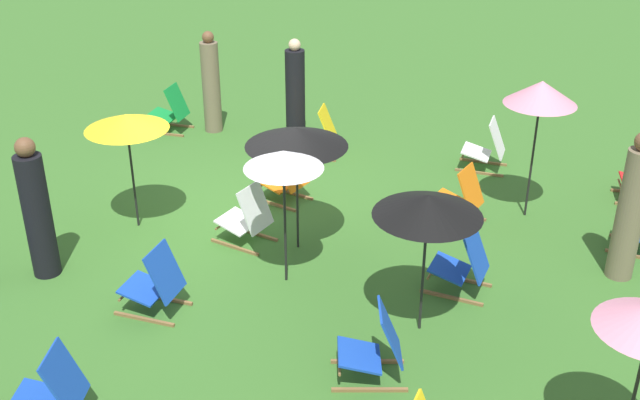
{
  "coord_description": "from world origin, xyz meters",
  "views": [
    {
      "loc": [
        8.77,
        3.91,
        5.16
      ],
      "look_at": [
        0.0,
        1.2,
        0.5
      ],
      "focal_mm": 43.53,
      "sensor_mm": 36.0,
      "label": 1
    }
  ],
  "objects_px": {
    "deckchair_0": "(319,134)",
    "deckchair_5": "(487,147)",
    "deckchair_14": "(155,283)",
    "person_1": "(211,85)",
    "deckchair_13": "(170,111)",
    "umbrella_2": "(296,137)",
    "umbrella_3": "(126,122)",
    "person_2": "(37,212)",
    "umbrella_4": "(284,160)",
    "umbrella_1": "(428,206)",
    "person_3": "(631,210)",
    "deckchair_10": "(463,264)",
    "umbrella_0": "(541,93)",
    "deckchair_4": "(460,198)",
    "deckchair_3": "(52,393)",
    "person_0": "(295,94)",
    "deckchair_1": "(286,178)",
    "deckchair_15": "(375,347)",
    "deckchair_2": "(247,218)"
  },
  "relations": [
    {
      "from": "deckchair_1",
      "to": "deckchair_10",
      "type": "relative_size",
      "value": 1.03
    },
    {
      "from": "deckchair_10",
      "to": "person_2",
      "type": "relative_size",
      "value": 0.46
    },
    {
      "from": "person_3",
      "to": "umbrella_2",
      "type": "bearing_deg",
      "value": 96.13
    },
    {
      "from": "deckchair_3",
      "to": "person_3",
      "type": "distance_m",
      "value": 6.69
    },
    {
      "from": "person_2",
      "to": "deckchair_3",
      "type": "bearing_deg",
      "value": 175.09
    },
    {
      "from": "deckchair_15",
      "to": "deckchair_2",
      "type": "bearing_deg",
      "value": -151.09
    },
    {
      "from": "deckchair_10",
      "to": "deckchair_13",
      "type": "bearing_deg",
      "value": -116.04
    },
    {
      "from": "deckchair_4",
      "to": "deckchair_10",
      "type": "xyz_separation_m",
      "value": [
        1.72,
        0.28,
        0.0
      ]
    },
    {
      "from": "person_1",
      "to": "person_2",
      "type": "xyz_separation_m",
      "value": [
        4.98,
        -0.01,
        0.01
      ]
    },
    {
      "from": "umbrella_3",
      "to": "person_1",
      "type": "relative_size",
      "value": 0.91
    },
    {
      "from": "deckchair_1",
      "to": "person_3",
      "type": "relative_size",
      "value": 0.45
    },
    {
      "from": "deckchair_3",
      "to": "person_2",
      "type": "bearing_deg",
      "value": -157.34
    },
    {
      "from": "umbrella_3",
      "to": "deckchair_4",
      "type": "bearing_deg",
      "value": 108.51
    },
    {
      "from": "deckchair_10",
      "to": "person_0",
      "type": "xyz_separation_m",
      "value": [
        -3.92,
        -3.41,
        0.46
      ]
    },
    {
      "from": "deckchair_2",
      "to": "umbrella_2",
      "type": "bearing_deg",
      "value": 111.13
    },
    {
      "from": "umbrella_3",
      "to": "person_2",
      "type": "relative_size",
      "value": 0.9
    },
    {
      "from": "umbrella_1",
      "to": "person_1",
      "type": "relative_size",
      "value": 0.92
    },
    {
      "from": "deckchair_0",
      "to": "umbrella_1",
      "type": "height_order",
      "value": "umbrella_1"
    },
    {
      "from": "person_3",
      "to": "umbrella_3",
      "type": "bearing_deg",
      "value": 94.33
    },
    {
      "from": "deckchair_4",
      "to": "deckchair_10",
      "type": "bearing_deg",
      "value": 24.78
    },
    {
      "from": "deckchair_15",
      "to": "umbrella_1",
      "type": "bearing_deg",
      "value": 146.04
    },
    {
      "from": "person_1",
      "to": "umbrella_1",
      "type": "bearing_deg",
      "value": -159.98
    },
    {
      "from": "person_0",
      "to": "umbrella_0",
      "type": "bearing_deg",
      "value": 123.94
    },
    {
      "from": "deckchair_10",
      "to": "umbrella_2",
      "type": "height_order",
      "value": "umbrella_2"
    },
    {
      "from": "deckchair_14",
      "to": "deckchair_13",
      "type": "bearing_deg",
      "value": -153.42
    },
    {
      "from": "deckchair_3",
      "to": "person_2",
      "type": "xyz_separation_m",
      "value": [
        -2.26,
        -1.66,
        0.48
      ]
    },
    {
      "from": "deckchair_0",
      "to": "umbrella_0",
      "type": "xyz_separation_m",
      "value": [
        1.17,
        3.42,
        1.44
      ]
    },
    {
      "from": "deckchair_1",
      "to": "umbrella_2",
      "type": "relative_size",
      "value": 0.51
    },
    {
      "from": "umbrella_3",
      "to": "umbrella_4",
      "type": "xyz_separation_m",
      "value": [
        0.7,
        2.41,
        0.08
      ]
    },
    {
      "from": "deckchair_0",
      "to": "deckchair_5",
      "type": "xyz_separation_m",
      "value": [
        -0.25,
        2.69,
        0.0
      ]
    },
    {
      "from": "deckchair_5",
      "to": "umbrella_4",
      "type": "relative_size",
      "value": 0.49
    },
    {
      "from": "deckchair_3",
      "to": "deckchair_10",
      "type": "bearing_deg",
      "value": 122.0
    },
    {
      "from": "person_2",
      "to": "person_3",
      "type": "bearing_deg",
      "value": -114.55
    },
    {
      "from": "deckchair_14",
      "to": "umbrella_3",
      "type": "bearing_deg",
      "value": -143.81
    },
    {
      "from": "umbrella_2",
      "to": "person_0",
      "type": "bearing_deg",
      "value": -160.82
    },
    {
      "from": "person_3",
      "to": "deckchair_10",
      "type": "bearing_deg",
      "value": 115.73
    },
    {
      "from": "deckchair_0",
      "to": "deckchair_14",
      "type": "relative_size",
      "value": 1.0
    },
    {
      "from": "umbrella_0",
      "to": "person_0",
      "type": "xyz_separation_m",
      "value": [
        -1.71,
        -4.01,
        -0.98
      ]
    },
    {
      "from": "person_0",
      "to": "person_1",
      "type": "xyz_separation_m",
      "value": [
        0.04,
        -1.53,
        0.01
      ]
    },
    {
      "from": "deckchair_14",
      "to": "person_0",
      "type": "height_order",
      "value": "person_0"
    },
    {
      "from": "deckchair_14",
      "to": "person_1",
      "type": "xyz_separation_m",
      "value": [
        -5.31,
        -1.68,
        0.48
      ]
    },
    {
      "from": "deckchair_13",
      "to": "umbrella_2",
      "type": "xyz_separation_m",
      "value": [
        3.23,
        3.46,
        1.19
      ]
    },
    {
      "from": "deckchair_1",
      "to": "person_0",
      "type": "distance_m",
      "value": 2.42
    },
    {
      "from": "deckchair_0",
      "to": "deckchair_15",
      "type": "distance_m",
      "value": 5.66
    },
    {
      "from": "deckchair_14",
      "to": "deckchair_15",
      "type": "height_order",
      "value": "same"
    },
    {
      "from": "person_2",
      "to": "umbrella_0",
      "type": "bearing_deg",
      "value": -100.44
    },
    {
      "from": "deckchair_2",
      "to": "deckchair_4",
      "type": "height_order",
      "value": "same"
    },
    {
      "from": "umbrella_3",
      "to": "person_0",
      "type": "height_order",
      "value": "person_0"
    },
    {
      "from": "deckchair_2",
      "to": "umbrella_3",
      "type": "xyz_separation_m",
      "value": [
        0.01,
        -1.62,
        1.15
      ]
    },
    {
      "from": "umbrella_3",
      "to": "person_3",
      "type": "relative_size",
      "value": 0.86
    }
  ]
}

